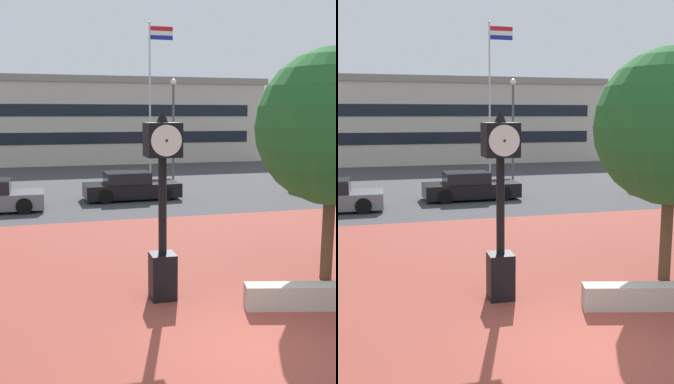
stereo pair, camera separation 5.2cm
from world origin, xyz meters
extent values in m
plane|color=#38383A|center=(0.00, 0.00, 0.00)|extent=(200.00, 200.00, 0.00)
cube|color=brown|center=(0.00, 3.17, 0.00)|extent=(44.00, 14.34, 0.01)
cube|color=#ADA393|center=(1.93, 1.21, 0.25)|extent=(3.20, 1.15, 0.50)
cube|color=black|center=(-1.09, 2.55, 0.49)|extent=(0.53, 0.53, 0.99)
cylinder|color=black|center=(-1.09, 2.55, 2.00)|extent=(0.17, 0.17, 2.03)
cube|color=black|center=(-1.09, 2.55, 3.36)|extent=(0.70, 0.70, 0.69)
cylinder|color=silver|center=(-1.09, 2.91, 3.36)|extent=(0.61, 0.04, 0.61)
sphere|color=black|center=(-1.09, 2.93, 3.36)|extent=(0.05, 0.05, 0.05)
cylinder|color=silver|center=(-1.10, 2.19, 3.36)|extent=(0.61, 0.04, 0.61)
sphere|color=black|center=(-1.10, 2.17, 3.36)|extent=(0.05, 0.05, 0.05)
cone|color=black|center=(-1.09, 2.55, 3.87)|extent=(0.24, 0.24, 0.32)
cylinder|color=#4C3823|center=(2.93, 2.71, 1.13)|extent=(0.27, 0.27, 2.26)
sphere|color=#236028|center=(2.93, 2.71, 3.60)|extent=(3.56, 3.56, 3.56)
cube|color=tan|center=(10.69, 13.81, 0.44)|extent=(4.49, 2.06, 0.64)
cube|color=black|center=(10.47, 13.80, 1.00)|extent=(2.10, 1.70, 0.56)
cylinder|color=black|center=(9.29, 14.63, 0.32)|extent=(0.65, 0.25, 0.64)
cylinder|color=black|center=(9.36, 12.88, 0.32)|extent=(0.65, 0.25, 0.64)
cube|color=black|center=(0.47, 14.57, 0.44)|extent=(4.40, 1.93, 0.64)
cube|color=black|center=(0.25, 14.56, 1.00)|extent=(2.05, 1.60, 0.56)
cylinder|color=black|center=(1.79, 15.45, 0.32)|extent=(0.65, 0.24, 0.64)
cylinder|color=black|center=(1.84, 13.78, 0.32)|extent=(0.65, 0.24, 0.64)
cylinder|color=black|center=(-0.90, 15.36, 0.32)|extent=(0.65, 0.24, 0.64)
cylinder|color=black|center=(-0.85, 13.69, 0.32)|extent=(0.65, 0.24, 0.64)
cylinder|color=black|center=(-4.23, 14.08, 0.32)|extent=(0.64, 0.22, 0.64)
cylinder|color=black|center=(-4.23, 12.36, 0.32)|extent=(0.64, 0.22, 0.64)
cylinder|color=silver|center=(3.58, 24.50, 4.85)|extent=(0.12, 0.12, 9.69)
sphere|color=gold|center=(3.58, 24.50, 9.75)|extent=(0.14, 0.14, 0.14)
cube|color=red|center=(4.39, 24.50, 9.40)|extent=(1.50, 0.02, 0.28)
cube|color=white|center=(4.39, 24.50, 9.12)|extent=(1.50, 0.02, 0.28)
cube|color=navy|center=(4.39, 24.50, 8.84)|extent=(1.50, 0.02, 0.28)
cube|color=beige|center=(-0.16, 35.92, 3.14)|extent=(29.35, 11.88, 6.29)
cube|color=gray|center=(-0.16, 35.92, 6.54)|extent=(29.94, 12.12, 0.50)
cube|color=black|center=(-0.16, 29.96, 2.10)|extent=(26.42, 0.04, 0.90)
cube|color=black|center=(-0.16, 29.96, 4.19)|extent=(26.42, 0.04, 0.90)
cylinder|color=#4C4C51|center=(4.23, 20.99, 2.81)|extent=(0.14, 0.14, 5.63)
sphere|color=white|center=(4.23, 20.99, 5.78)|extent=(0.36, 0.36, 0.36)
camera|label=1|loc=(-3.44, -6.79, 3.86)|focal=44.50mm
camera|label=2|loc=(-3.39, -6.80, 3.86)|focal=44.50mm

